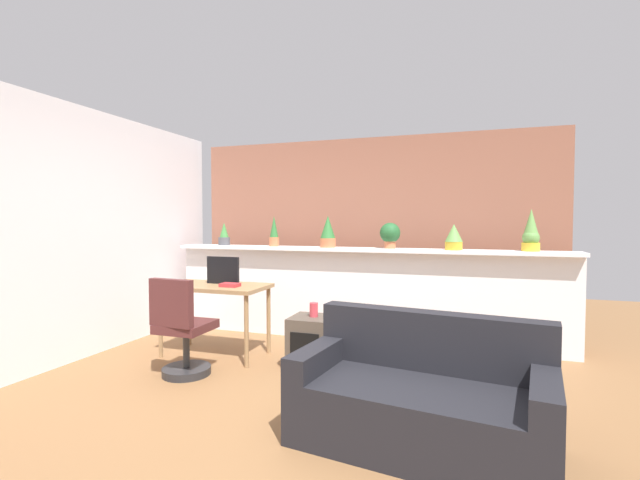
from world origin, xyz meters
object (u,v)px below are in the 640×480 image
(vase_on_shelf, at_px, (314,310))
(book_on_desk, at_px, (230,285))
(couch, at_px, (421,400))
(potted_plant_1, at_px, (274,232))
(potted_plant_4, at_px, (454,237))
(potted_plant_3, at_px, (390,234))
(desk, at_px, (215,293))
(side_cube_shelf, at_px, (312,343))
(potted_plant_5, at_px, (531,233))
(tv_monitor, at_px, (223,270))
(potted_plant_2, at_px, (328,232))
(potted_plant_0, at_px, (224,235))
(office_chair, at_px, (182,334))

(vase_on_shelf, height_order, book_on_desk, book_on_desk)
(vase_on_shelf, height_order, couch, couch)
(potted_plant_1, height_order, potted_plant_4, potted_plant_1)
(potted_plant_3, relative_size, couch, 0.18)
(potted_plant_3, height_order, desk, potted_plant_3)
(desk, height_order, vase_on_shelf, desk)
(potted_plant_1, bearing_deg, side_cube_shelf, -50.51)
(potted_plant_1, bearing_deg, potted_plant_4, -0.75)
(potted_plant_5, distance_m, tv_monitor, 3.26)
(potted_plant_2, bearing_deg, potted_plant_5, 0.76)
(potted_plant_4, relative_size, side_cube_shelf, 0.57)
(potted_plant_4, bearing_deg, potted_plant_2, 179.46)
(potted_plant_0, bearing_deg, tv_monitor, -59.91)
(potted_plant_4, distance_m, vase_on_shelf, 1.75)
(potted_plant_5, bearing_deg, potted_plant_0, 179.75)
(potted_plant_1, distance_m, vase_on_shelf, 1.55)
(desk, distance_m, couch, 2.57)
(potted_plant_0, height_order, vase_on_shelf, potted_plant_0)
(potted_plant_3, distance_m, potted_plant_5, 1.47)
(desk, height_order, couch, couch)
(tv_monitor, bearing_deg, potted_plant_5, 16.58)
(potted_plant_3, distance_m, vase_on_shelf, 1.39)
(potted_plant_1, xyz_separation_m, side_cube_shelf, (0.88, -1.06, -1.03))
(potted_plant_4, distance_m, potted_plant_5, 0.77)
(office_chair, bearing_deg, tv_monitor, 91.07)
(tv_monitor, bearing_deg, book_on_desk, -42.19)
(potted_plant_3, xyz_separation_m, couch, (0.57, -2.21, -0.99))
(office_chair, xyz_separation_m, couch, (2.18, -0.54, -0.11))
(couch, bearing_deg, potted_plant_4, 86.45)
(vase_on_shelf, relative_size, book_on_desk, 0.72)
(desk, distance_m, book_on_desk, 0.26)
(tv_monitor, height_order, side_cube_shelf, tv_monitor)
(potted_plant_2, xyz_separation_m, desk, (-0.94, -0.97, -0.63))
(potted_plant_1, distance_m, side_cube_shelf, 1.72)
(tv_monitor, bearing_deg, potted_plant_2, 44.98)
(desk, distance_m, vase_on_shelf, 1.13)
(potted_plant_4, distance_m, side_cube_shelf, 1.92)
(book_on_desk, bearing_deg, office_chair, -105.67)
(potted_plant_2, xyz_separation_m, office_chair, (-0.88, -1.63, -0.90))
(potted_plant_0, height_order, potted_plant_4, potted_plant_0)
(potted_plant_0, bearing_deg, potted_plant_1, -2.39)
(potted_plant_0, bearing_deg, office_chair, -71.62)
(office_chair, bearing_deg, side_cube_shelf, 29.21)
(desk, bearing_deg, side_cube_shelf, -3.87)
(potted_plant_3, relative_size, book_on_desk, 1.58)
(potted_plant_0, distance_m, potted_plant_3, 2.17)
(potted_plant_5, bearing_deg, tv_monitor, -163.42)
(potted_plant_2, height_order, office_chair, potted_plant_2)
(couch, bearing_deg, book_on_desk, 151.07)
(desk, bearing_deg, potted_plant_0, 115.95)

